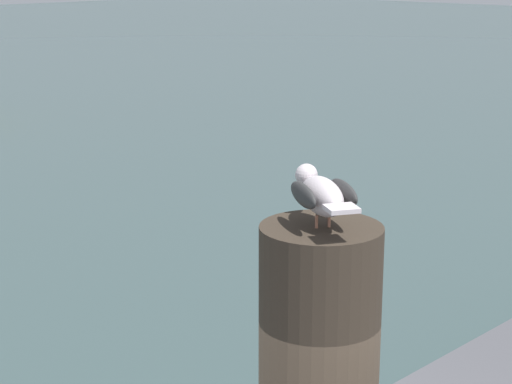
{
  "coord_description": "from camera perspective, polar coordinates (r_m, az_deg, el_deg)",
  "views": [
    {
      "loc": [
        -1.07,
        -2.07,
        3.48
      ],
      "look_at": [
        0.69,
        -0.32,
        2.83
      ],
      "focal_mm": 62.46,
      "sensor_mm": 36.0,
      "label": 1
    }
  ],
  "objects": [
    {
      "name": "seagull",
      "position": [
        2.4,
        4.21,
        -0.12
      ],
      "size": [
        0.24,
        0.36,
        0.14
      ],
      "color": "tan",
      "rests_on": "mooring_post"
    }
  ]
}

